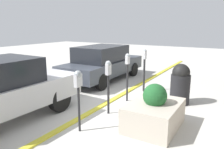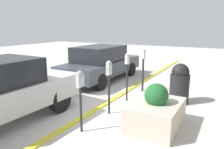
# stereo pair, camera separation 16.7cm
# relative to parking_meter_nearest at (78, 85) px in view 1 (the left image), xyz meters

# --- Properties ---
(ground_plane) EXTENTS (40.00, 40.00, 0.00)m
(ground_plane) POSITION_rel_parking_meter_nearest_xyz_m (1.84, 0.35, -1.09)
(ground_plane) COLOR beige
(curb_strip) EXTENTS (19.00, 0.16, 0.04)m
(curb_strip) POSITION_rel_parking_meter_nearest_xyz_m (1.84, 0.43, -1.07)
(curb_strip) COLOR gold
(curb_strip) RESTS_ON ground_plane
(parking_meter_nearest) EXTENTS (0.20, 0.17, 1.42)m
(parking_meter_nearest) POSITION_rel_parking_meter_nearest_xyz_m (0.00, 0.00, 0.00)
(parking_meter_nearest) COLOR #232326
(parking_meter_nearest) RESTS_ON ground_plane
(parking_meter_second) EXTENTS (0.18, 0.15, 1.47)m
(parking_meter_second) POSITION_rel_parking_meter_nearest_xyz_m (1.22, -0.03, -0.05)
(parking_meter_second) COLOR #232326
(parking_meter_second) RESTS_ON ground_plane
(parking_meter_middle) EXTENTS (0.16, 0.14, 1.53)m
(parking_meter_middle) POSITION_rel_parking_meter_nearest_xyz_m (2.40, 0.00, -0.02)
(parking_meter_middle) COLOR #232326
(parking_meter_middle) RESTS_ON ground_plane
(parking_meter_fourth) EXTENTS (0.15, 0.12, 1.56)m
(parking_meter_fourth) POSITION_rel_parking_meter_nearest_xyz_m (3.66, -0.05, -0.11)
(parking_meter_fourth) COLOR #232326
(parking_meter_fourth) RESTS_ON ground_plane
(planter_box) EXTENTS (1.49, 1.10, 1.07)m
(planter_box) POSITION_rel_parking_meter_nearest_xyz_m (1.05, -1.40, -0.71)
(planter_box) COLOR #B2A899
(planter_box) RESTS_ON ground_plane
(parked_car_middle) EXTENTS (4.50, 1.79, 1.52)m
(parked_car_middle) POSITION_rel_parking_meter_nearest_xyz_m (4.33, 2.17, -0.31)
(parked_car_middle) COLOR #383D47
(parked_car_middle) RESTS_ON ground_plane
(trash_bin) EXTENTS (0.59, 0.59, 1.25)m
(trash_bin) POSITION_rel_parking_meter_nearest_xyz_m (3.02, -1.50, -0.47)
(trash_bin) COLOR black
(trash_bin) RESTS_ON ground_plane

